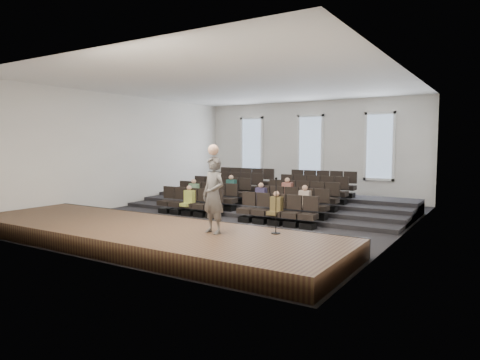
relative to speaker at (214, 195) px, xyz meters
The scene contains 14 objects.
ground 5.50m from the speaker, 115.39° to the left, with size 14.00×14.00×0.00m, color black.
ceiling 6.36m from the speaker, 115.39° to the left, with size 12.00×14.00×0.02m, color white.
wall_back 12.06m from the speaker, 100.88° to the left, with size 12.00×0.04×5.00m, color white.
wall_front 3.34m from the speaker, 135.37° to the right, with size 12.00×0.04×5.00m, color white.
wall_left 9.62m from the speaker, 150.03° to the left, with size 0.04×14.00×5.00m, color white.
wall_right 6.16m from the speaker, 51.88° to the left, with size 0.04×14.00×5.00m, color white.
stage 2.61m from the speaker, behind, with size 11.80×3.60×0.50m, color #4D3921.
stage_lip 2.96m from the speaker, 147.41° to the left, with size 11.80×0.06×0.52m, color black.
risers 8.37m from the speaker, 105.92° to the left, with size 11.80×4.80×0.60m.
seating_rows 6.76m from the speaker, 109.74° to the left, with size 6.80×4.70×1.67m.
windows 12.01m from the speaker, 100.94° to the left, with size 8.44×0.10×3.24m.
audience 5.70m from the speaker, 112.48° to the left, with size 5.45×2.64×1.10m.
speaker is the anchor object (origin of this frame).
mic_stand 1.70m from the speaker, 29.89° to the left, with size 0.24×0.24×1.46m.
Camera 1 is at (8.64, -13.68, 2.79)m, focal length 32.00 mm.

